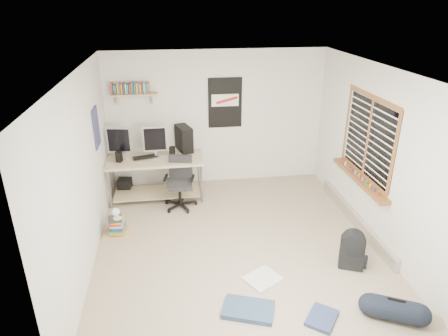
{
  "coord_description": "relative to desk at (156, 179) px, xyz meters",
  "views": [
    {
      "loc": [
        -0.89,
        -4.83,
        3.33
      ],
      "look_at": [
        -0.12,
        0.48,
        1.02
      ],
      "focal_mm": 32.0,
      "sensor_mm": 36.0,
      "label": 1
    }
  ],
  "objects": [
    {
      "name": "floor",
      "position": [
        1.16,
        -1.68,
        -0.37
      ],
      "size": [
        4.0,
        4.5,
        0.01
      ],
      "primitive_type": "cube",
      "color": "gray",
      "rests_on": "ground"
    },
    {
      "name": "ceiling",
      "position": [
        1.16,
        -1.68,
        2.14
      ],
      "size": [
        4.0,
        4.5,
        0.01
      ],
      "primitive_type": "cube",
      "color": "white",
      "rests_on": "ground"
    },
    {
      "name": "back_wall",
      "position": [
        1.16,
        0.57,
        0.89
      ],
      "size": [
        4.0,
        0.01,
        2.5
      ],
      "primitive_type": "cube",
      "color": "silver",
      "rests_on": "ground"
    },
    {
      "name": "left_wall",
      "position": [
        -0.84,
        -1.68,
        0.89
      ],
      "size": [
        0.01,
        4.5,
        2.5
      ],
      "primitive_type": "cube",
      "color": "silver",
      "rests_on": "ground"
    },
    {
      "name": "right_wall",
      "position": [
        3.17,
        -1.68,
        0.89
      ],
      "size": [
        0.01,
        4.5,
        2.5
      ],
      "primitive_type": "cube",
      "color": "silver",
      "rests_on": "ground"
    },
    {
      "name": "desk",
      "position": [
        0.0,
        0.0,
        0.0
      ],
      "size": [
        1.79,
        1.1,
        0.76
      ],
      "primitive_type": "cube",
      "rotation": [
        0.0,
        0.0,
        0.24
      ],
      "color": "#C2B986",
      "rests_on": "floor"
    },
    {
      "name": "monitor_left",
      "position": [
        -0.59,
        0.09,
        0.62
      ],
      "size": [
        0.42,
        0.16,
        0.45
      ],
      "primitive_type": "cube",
      "rotation": [
        0.0,
        0.0,
        -0.16
      ],
      "color": "#B1B0B6",
      "rests_on": "desk"
    },
    {
      "name": "monitor_right",
      "position": [
        0.02,
        0.07,
        0.62
      ],
      "size": [
        0.41,
        0.11,
        0.44
      ],
      "primitive_type": "cube",
      "rotation": [
        0.0,
        0.0,
        0.03
      ],
      "color": "#B0AFB5",
      "rests_on": "desk"
    },
    {
      "name": "pc_tower",
      "position": [
        0.53,
        0.3,
        0.62
      ],
      "size": [
        0.32,
        0.47,
        0.45
      ],
      "primitive_type": "cube",
      "rotation": [
        0.0,
        0.0,
        0.3
      ],
      "color": "black",
      "rests_on": "desk"
    },
    {
      "name": "keyboard",
      "position": [
        -0.17,
        0.05,
        0.41
      ],
      "size": [
        0.44,
        0.24,
        0.02
      ],
      "primitive_type": "cube",
      "rotation": [
        0.0,
        0.0,
        0.24
      ],
      "color": "black",
      "rests_on": "desk"
    },
    {
      "name": "speaker_left",
      "position": [
        -0.59,
        -0.08,
        0.49
      ],
      "size": [
        0.12,
        0.12,
        0.18
      ],
      "primitive_type": "cube",
      "rotation": [
        0.0,
        0.0,
        -0.42
      ],
      "color": "black",
      "rests_on": "desk"
    },
    {
      "name": "speaker_right",
      "position": [
        0.3,
        0.07,
        0.48
      ],
      "size": [
        0.11,
        0.11,
        0.17
      ],
      "primitive_type": "cube",
      "rotation": [
        0.0,
        0.0,
        -0.39
      ],
      "color": "black",
      "rests_on": "desk"
    },
    {
      "name": "office_chair",
      "position": [
        0.39,
        -0.42,
        0.12
      ],
      "size": [
        0.68,
        0.68,
        0.89
      ],
      "primitive_type": "cube",
      "rotation": [
        0.0,
        0.0,
        -0.2
      ],
      "color": "black",
      "rests_on": "floor"
    },
    {
      "name": "wall_shelf",
      "position": [
        -0.29,
        0.46,
        1.42
      ],
      "size": [
        0.8,
        0.22,
        0.24
      ],
      "primitive_type": "cube",
      "color": "tan",
      "rests_on": "back_wall"
    },
    {
      "name": "poster_back_wall",
      "position": [
        1.31,
        0.55,
        1.19
      ],
      "size": [
        0.62,
        0.03,
        0.92
      ],
      "primitive_type": "cube",
      "color": "black",
      "rests_on": "back_wall"
    },
    {
      "name": "poster_left_wall",
      "position": [
        -0.82,
        -0.48,
        1.14
      ],
      "size": [
        0.02,
        0.42,
        0.6
      ],
      "primitive_type": "cube",
      "color": "navy",
      "rests_on": "left_wall"
    },
    {
      "name": "window",
      "position": [
        3.11,
        -1.38,
        1.08
      ],
      "size": [
        0.1,
        1.5,
        1.26
      ],
      "primitive_type": "cube",
      "color": "brown",
      "rests_on": "right_wall"
    },
    {
      "name": "baseboard_heater",
      "position": [
        3.12,
        -1.38,
        -0.28
      ],
      "size": [
        0.08,
        2.5,
        0.18
      ],
      "primitive_type": "cube",
      "color": "#B7B2A8",
      "rests_on": "floor"
    },
    {
      "name": "backpack",
      "position": [
        2.58,
        -2.39,
        -0.16
      ],
      "size": [
        0.39,
        0.36,
        0.42
      ],
      "primitive_type": "cube",
      "rotation": [
        0.0,
        0.0,
        -0.43
      ],
      "color": "black",
      "rests_on": "floor"
    },
    {
      "name": "duffel_bag",
      "position": [
        2.64,
        -3.38,
        -0.22
      ],
      "size": [
        0.35,
        0.35,
        0.52
      ],
      "primitive_type": "cylinder",
      "rotation": [
        0.0,
        0.0,
        -0.47
      ],
      "color": "black",
      "rests_on": "floor"
    },
    {
      "name": "tshirt",
      "position": [
        1.35,
        -2.52,
        -0.34
      ],
      "size": [
        0.54,
        0.52,
        0.04
      ],
      "primitive_type": "cube",
      "rotation": [
        0.0,
        0.0,
        0.53
      ],
      "color": "silver",
      "rests_on": "floor"
    },
    {
      "name": "jeans_a",
      "position": [
        1.06,
        -3.04,
        -0.33
      ],
      "size": [
        0.67,
        0.54,
        0.06
      ],
      "primitive_type": "cube",
      "rotation": [
        0.0,
        0.0,
        -0.35
      ],
      "color": "navy",
      "rests_on": "floor"
    },
    {
      "name": "jeans_b",
      "position": [
        1.85,
        -3.28,
        -0.34
      ],
      "size": [
        0.46,
        0.48,
        0.05
      ],
      "primitive_type": "cube",
      "rotation": [
        0.0,
        0.0,
        0.9
      ],
      "color": "navy",
      "rests_on": "floor"
    },
    {
      "name": "book_stack",
      "position": [
        -0.59,
        -1.12,
        -0.21
      ],
      "size": [
        0.51,
        0.42,
        0.33
      ],
      "primitive_type": "cube",
      "rotation": [
        0.0,
        0.0,
        -0.06
      ],
      "color": "brown",
      "rests_on": "floor"
    },
    {
      "name": "desk_lamp",
      "position": [
        -0.57,
        -1.14,
        0.02
      ],
      "size": [
        0.15,
        0.23,
        0.22
      ],
      "primitive_type": "cube",
      "rotation": [
        0.0,
        0.0,
        -0.1
      ],
      "color": "silver",
      "rests_on": "book_stack"
    },
    {
      "name": "subwoofer",
      "position": [
        -0.59,
        0.25,
        -0.22
      ],
      "size": [
        0.27,
        0.27,
        0.27
      ],
      "primitive_type": "cube",
      "rotation": [
        0.0,
        0.0,
        -0.13
      ],
      "color": "black",
      "rests_on": "floor"
    }
  ]
}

